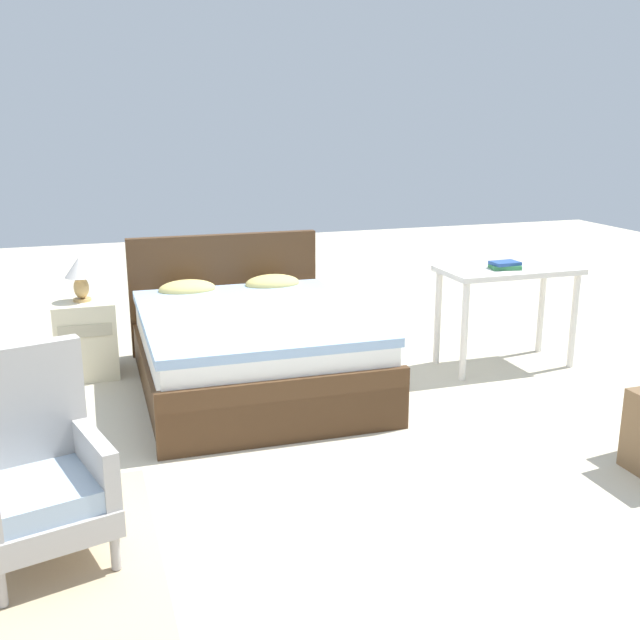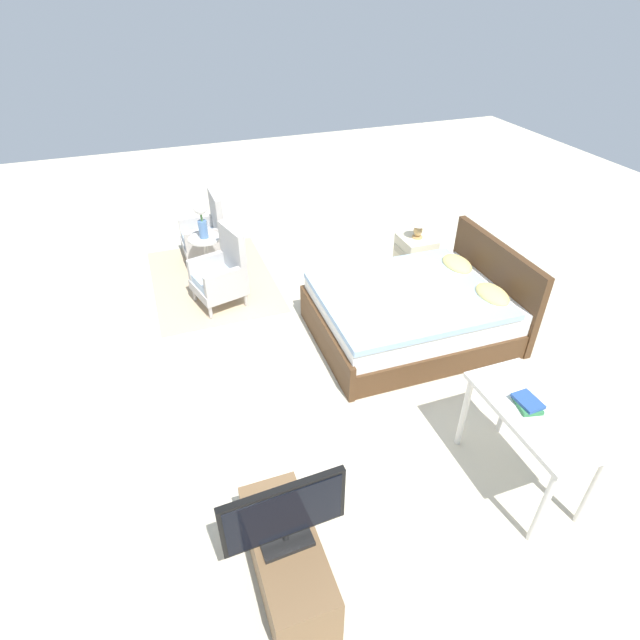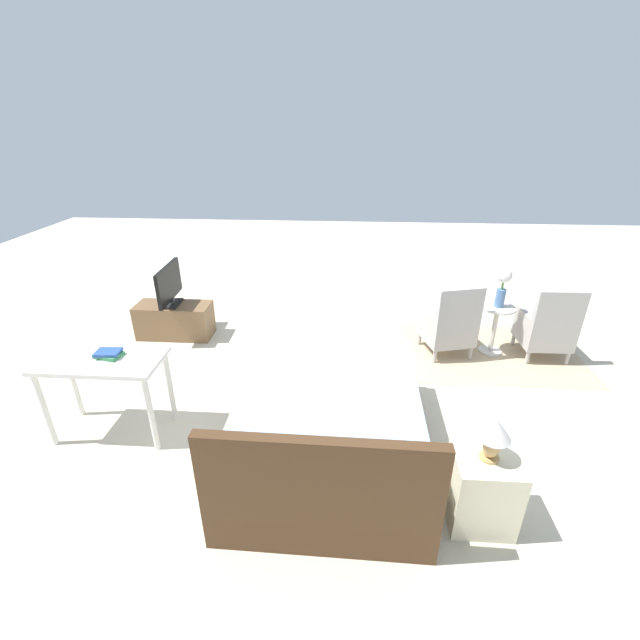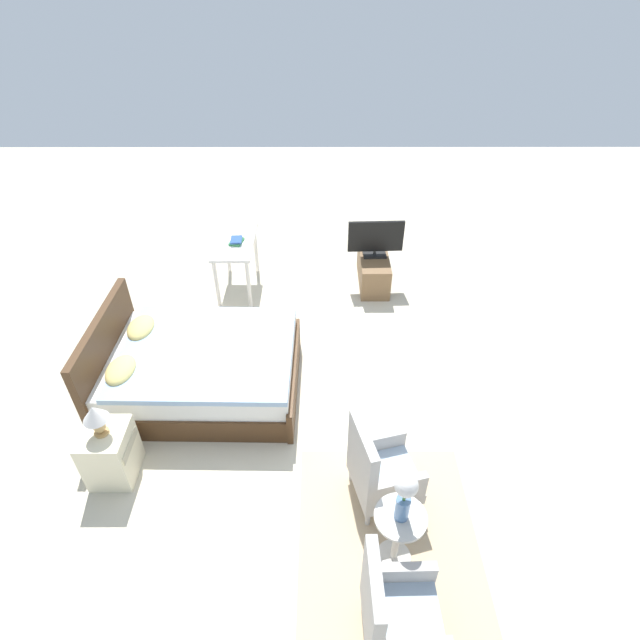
# 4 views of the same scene
# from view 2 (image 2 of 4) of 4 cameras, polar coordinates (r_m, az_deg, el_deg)

# --- Properties ---
(ground_plane) EXTENTS (16.00, 16.00, 0.00)m
(ground_plane) POSITION_cam_2_polar(r_m,az_deg,el_deg) (5.30, -1.22, -3.73)
(ground_plane) COLOR beige
(floor_rug) EXTENTS (2.10, 1.50, 0.01)m
(floor_rug) POSITION_cam_2_polar(r_m,az_deg,el_deg) (6.67, -12.15, 4.51)
(floor_rug) COLOR tan
(floor_rug) RESTS_ON ground_plane
(bed) EXTENTS (1.57, 2.06, 0.96)m
(bed) POSITION_cam_2_polar(r_m,az_deg,el_deg) (5.48, 10.88, 0.90)
(bed) COLOR #472D19
(bed) RESTS_ON ground_plane
(armchair_by_window_left) EXTENTS (0.55, 0.55, 0.92)m
(armchair_by_window_left) POSITION_cam_2_polar(r_m,az_deg,el_deg) (7.01, -12.87, 9.52)
(armchair_by_window_left) COLOR #ADA8A3
(armchair_by_window_left) RESTS_ON floor_rug
(armchair_by_window_right) EXTENTS (0.66, 0.66, 0.92)m
(armchair_by_window_right) POSITION_cam_2_polar(r_m,az_deg,el_deg) (6.01, -11.15, 5.15)
(armchair_by_window_right) COLOR #ADA8A3
(armchair_by_window_right) RESTS_ON floor_rug
(side_table) EXTENTS (0.40, 0.40, 0.62)m
(side_table) POSITION_cam_2_polar(r_m,az_deg,el_deg) (6.49, -12.81, 7.35)
(side_table) COLOR beige
(side_table) RESTS_ON ground_plane
(flower_vase) EXTENTS (0.17, 0.17, 0.48)m
(flower_vase) POSITION_cam_2_polar(r_m,az_deg,el_deg) (6.27, -13.43, 11.56)
(flower_vase) COLOR #4C709E
(flower_vase) RESTS_ON side_table
(nightstand) EXTENTS (0.44, 0.41, 0.57)m
(nightstand) POSITION_cam_2_polar(r_m,az_deg,el_deg) (6.56, 10.75, 6.98)
(nightstand) COLOR beige
(nightstand) RESTS_ON ground_plane
(table_lamp) EXTENTS (0.22, 0.22, 0.33)m
(table_lamp) POSITION_cam_2_polar(r_m,az_deg,el_deg) (6.34, 11.26, 10.95)
(table_lamp) COLOR tan
(table_lamp) RESTS_ON nightstand
(tv_stand) EXTENTS (0.96, 0.40, 0.45)m
(tv_stand) POSITION_cam_2_polar(r_m,az_deg,el_deg) (3.57, -3.76, -25.70)
(tv_stand) COLOR brown
(tv_stand) RESTS_ON ground_plane
(tv_flatscreen) EXTENTS (0.21, 0.76, 0.52)m
(tv_flatscreen) POSITION_cam_2_polar(r_m,az_deg,el_deg) (3.14, -4.11, -21.37)
(tv_flatscreen) COLOR black
(tv_flatscreen) RESTS_ON tv_stand
(vanity_desk) EXTENTS (1.04, 0.52, 0.78)m
(vanity_desk) POSITION_cam_2_polar(r_m,az_deg,el_deg) (3.99, 23.09, -10.61)
(vanity_desk) COLOR silver
(vanity_desk) RESTS_ON ground_plane
(book_stack) EXTENTS (0.24, 0.19, 0.06)m
(book_stack) POSITION_cam_2_polar(r_m,az_deg,el_deg) (3.90, 22.62, -8.72)
(book_stack) COLOR #337A47
(book_stack) RESTS_ON vanity_desk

